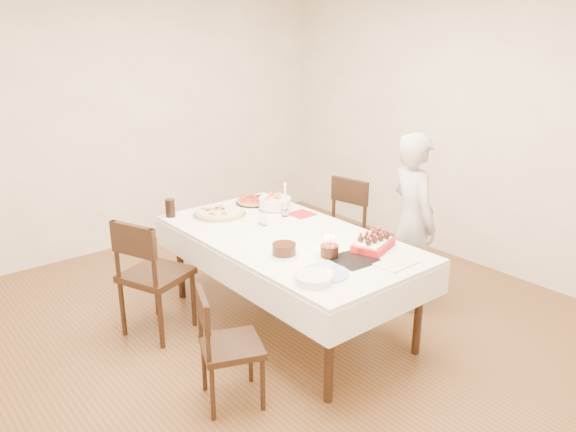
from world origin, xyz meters
TOP-DOWN VIEW (x-y plane):
  - floor at (0.00, 0.00)m, footprint 5.00×5.00m
  - wall_back at (0.00, 2.50)m, footprint 4.50×0.04m
  - wall_right at (2.25, 0.00)m, footprint 0.04×5.00m
  - dining_table at (0.02, 0.06)m, footprint 1.50×2.31m
  - chair_right_savory at (0.91, 0.44)m, footprint 0.56×0.56m
  - chair_left_savory at (-0.84, 0.61)m, footprint 0.63×0.63m
  - chair_left_dessert at (-0.88, -0.48)m, footprint 0.52×0.52m
  - person at (1.03, -0.33)m, footprint 0.52×0.63m
  - pizza_white at (-0.12, 0.81)m, footprint 0.59×0.59m
  - pizza_pepperoni at (0.30, 0.91)m, footprint 0.38×0.38m
  - red_placemat at (0.44, 0.39)m, footprint 0.21×0.21m
  - pasta_bowl at (0.36, 0.66)m, footprint 0.36×0.36m
  - taper_candle at (0.30, 0.44)m, footprint 0.07×0.07m
  - shaker_pair at (0.02, 0.36)m, footprint 0.11×0.11m
  - cola_glass at (-0.46, 1.04)m, footprint 0.10×0.10m
  - layer_cake at (-0.25, -0.22)m, footprint 0.22×0.22m
  - cake_board at (0.08, -0.59)m, footprint 0.31×0.31m
  - birthday_cake at (-0.02, -0.44)m, footprint 0.14×0.14m
  - strawberry_box at (0.33, -0.54)m, footprint 0.37×0.30m
  - box_lid at (0.24, -0.82)m, footprint 0.28×0.19m
  - plate_stack at (-0.37, -0.67)m, footprint 0.30×0.30m
  - china_plate at (-0.24, -0.63)m, footprint 0.33×0.33m

SIDE VIEW (x-z plane):
  - floor at x=0.00m, z-range 0.00..0.00m
  - dining_table at x=0.02m, z-range 0.00..0.75m
  - chair_left_dessert at x=-0.88m, z-range 0.00..0.78m
  - chair_right_savory at x=0.91m, z-range 0.00..0.94m
  - chair_left_savory at x=-0.84m, z-range 0.00..0.96m
  - person at x=1.03m, z-range 0.00..1.49m
  - red_placemat at x=0.44m, z-range 0.75..0.75m
  - cake_board at x=0.08m, z-range 0.74..0.76m
  - box_lid at x=0.24m, z-range 0.74..0.76m
  - china_plate at x=-0.24m, z-range 0.75..0.76m
  - pizza_white at x=-0.12m, z-range 0.75..0.79m
  - pizza_pepperoni at x=0.30m, z-range 0.75..0.79m
  - plate_stack at x=-0.37m, z-range 0.75..0.80m
  - strawberry_box at x=0.33m, z-range 0.75..0.83m
  - layer_cake at x=-0.25m, z-range 0.75..0.84m
  - pasta_bowl at x=0.36m, z-range 0.76..0.85m
  - shaker_pair at x=0.02m, z-range 0.75..0.86m
  - cola_glass at x=-0.46m, z-range 0.75..0.90m
  - birthday_cake at x=-0.02m, z-range 0.76..0.90m
  - taper_candle at x=0.30m, z-range 0.75..1.05m
  - wall_back at x=0.00m, z-range 0.00..2.70m
  - wall_right at x=2.25m, z-range 0.00..2.70m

